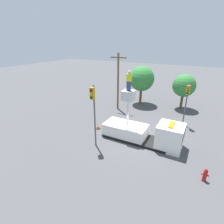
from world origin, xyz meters
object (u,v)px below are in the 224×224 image
at_px(tree_left_bg, 184,86).
at_px(bucket_truck, 143,133).
at_px(traffic_light_pole, 93,105).
at_px(fire_hydrant, 205,175).
at_px(worker, 129,81).
at_px(traffic_light_across, 187,97).
at_px(traffic_cone_rear, 98,126).
at_px(utility_pole, 118,80).
at_px(tree_right_bg, 142,79).

bearing_deg(tree_left_bg, bucket_truck, -99.53).
bearing_deg(tree_left_bg, traffic_light_pole, -111.33).
relative_size(traffic_light_pole, fire_hydrant, 5.71).
bearing_deg(traffic_light_pole, fire_hydrant, -0.00).
bearing_deg(traffic_light_pole, worker, 56.16).
bearing_deg(traffic_light_across, traffic_light_pole, -127.62).
height_order(traffic_light_pole, traffic_cone_rear, traffic_light_pole).
relative_size(fire_hydrant, traffic_cone_rear, 1.55).
relative_size(fire_hydrant, utility_pole, 0.13).
distance_m(worker, fire_hydrant, 9.26).
distance_m(bucket_truck, traffic_light_across, 6.66).
bearing_deg(bucket_truck, tree_left_bg, 80.47).
bearing_deg(tree_left_bg, traffic_light_across, -79.70).
distance_m(bucket_truck, tree_right_bg, 11.35).
relative_size(fire_hydrant, tree_right_bg, 0.18).
bearing_deg(traffic_cone_rear, worker, -1.54).
distance_m(worker, traffic_cone_rear, 6.43).
xyz_separation_m(worker, traffic_light_across, (4.51, 5.49, -2.29)).
distance_m(tree_right_bg, utility_pole, 4.17).
bearing_deg(traffic_cone_rear, utility_pole, 97.43).
bearing_deg(traffic_light_across, tree_left_bg, 100.30).
distance_m(worker, traffic_light_across, 7.46).
height_order(tree_right_bg, utility_pole, utility_pole).
distance_m(bucket_truck, worker, 5.03).
distance_m(worker, traffic_light_pole, 3.85).
distance_m(worker, tree_left_bg, 11.83).
xyz_separation_m(bucket_truck, worker, (-1.65, 0.00, 4.76)).
relative_size(traffic_light_across, tree_left_bg, 0.99).
distance_m(bucket_truck, utility_pole, 9.49).
relative_size(worker, tree_left_bg, 0.36).
bearing_deg(tree_right_bg, traffic_light_pole, -88.35).
height_order(worker, traffic_light_across, worker).
height_order(tree_left_bg, utility_pole, utility_pole).
bearing_deg(utility_pole, tree_right_bg, 60.34).
bearing_deg(worker, traffic_light_pole, -123.84).
bearing_deg(utility_pole, traffic_light_across, -7.29).
bearing_deg(fire_hydrant, bucket_truck, 152.20).
relative_size(tree_right_bg, utility_pole, 0.74).
relative_size(traffic_cone_rear, utility_pole, 0.08).
bearing_deg(traffic_cone_rear, fire_hydrant, -15.63).
xyz_separation_m(worker, utility_pole, (-4.36, 6.62, -1.58)).
distance_m(traffic_light_pole, tree_right_bg, 13.12).
bearing_deg(bucket_truck, tree_right_bg, 111.13).
xyz_separation_m(tree_left_bg, utility_pole, (-7.87, -4.42, 0.82)).
xyz_separation_m(bucket_truck, utility_pole, (-6.01, 6.62, 3.18)).
bearing_deg(tree_right_bg, traffic_light_across, -34.86).
xyz_separation_m(fire_hydrant, traffic_cone_rear, (-10.62, 2.97, -0.18)).
relative_size(worker, traffic_light_pole, 0.31).
distance_m(fire_hydrant, tree_right_bg, 16.48).
xyz_separation_m(bucket_truck, traffic_light_across, (2.86, 5.49, 2.47)).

